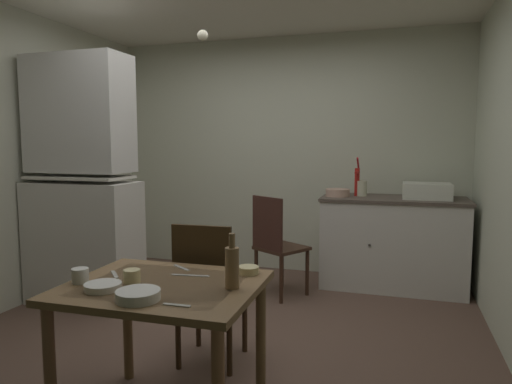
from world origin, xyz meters
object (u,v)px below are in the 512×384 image
chair_far_side (209,290)px  chair_by_counter (276,244)px  hutch_cabinet (82,190)px  dining_table (163,304)px  sink_basin (427,191)px  mixing_bowl_counter (338,193)px  serving_bowl_wide (138,295)px  mug_dark (80,276)px  hand_pump (357,179)px  glass_bottle (232,266)px

chair_far_side → chair_by_counter: bearing=87.1°
chair_far_side → chair_by_counter: (0.07, 1.42, 0.01)m
hutch_cabinet → dining_table: hutch_cabinet is taller
sink_basin → mixing_bowl_counter: bearing=-176.6°
serving_bowl_wide → mug_dark: (-0.42, 0.14, 0.01)m
chair_by_counter → hutch_cabinet: bearing=-157.5°
hand_pump → dining_table: 2.82m
serving_bowl_wide → mug_dark: 0.44m
hutch_cabinet → mug_dark: (1.14, -1.49, -0.26)m
chair_far_side → glass_bottle: size_ratio=3.46×
dining_table → serving_bowl_wide: serving_bowl_wide is taller
chair_far_side → serving_bowl_wide: bearing=-87.8°
glass_bottle → chair_by_counter: bearing=98.6°
chair_by_counter → mug_dark: (-0.46, -2.15, 0.26)m
mixing_bowl_counter → chair_far_side: mixing_bowl_counter is taller
mixing_bowl_counter → serving_bowl_wide: size_ratio=1.19×
chair_by_counter → sink_basin: bearing=24.6°
dining_table → hutch_cabinet: bearing=138.2°
serving_bowl_wide → mug_dark: size_ratio=2.41×
serving_bowl_wide → glass_bottle: glass_bottle is taller
mixing_bowl_counter → glass_bottle: (-0.18, -2.56, -0.10)m
hutch_cabinet → serving_bowl_wide: bearing=-46.4°
mixing_bowl_counter → glass_bottle: glass_bottle is taller
mixing_bowl_counter → serving_bowl_wide: mixing_bowl_counter is taller
chair_by_counter → serving_bowl_wide: chair_by_counter is taller
hand_pump → serving_bowl_wide: size_ratio=1.95×
mixing_bowl_counter → chair_by_counter: mixing_bowl_counter is taller
chair_far_side → mug_dark: bearing=-117.7°
dining_table → chair_far_side: chair_far_side is taller
serving_bowl_wide → glass_bottle: bearing=40.0°
sink_basin → mixing_bowl_counter: (-0.84, -0.05, -0.04)m
mug_dark → chair_by_counter: bearing=78.1°
dining_table → serving_bowl_wide: 0.28m
chair_far_side → glass_bottle: 0.77m
mixing_bowl_counter → glass_bottle: bearing=-94.0°
dining_table → chair_by_counter: size_ratio=1.03×
hand_pump → glass_bottle: (-0.36, -2.66, -0.23)m
serving_bowl_wide → sink_basin: bearing=64.9°
mixing_bowl_counter → mug_dark: 2.88m
dining_table → chair_by_counter: 2.05m
mug_dark → glass_bottle: bearing=11.0°
hutch_cabinet → chair_far_side: size_ratio=2.33×
hutch_cabinet → chair_far_side: 1.78m
mixing_bowl_counter → glass_bottle: size_ratio=0.88×
dining_table → sink_basin: bearing=62.6°
hand_pump → mixing_bowl_counter: hand_pump is taller
mixing_bowl_counter → serving_bowl_wide: bearing=-100.4°
mixing_bowl_counter → mug_dark: (-0.94, -2.71, -0.17)m
sink_basin → dining_table: size_ratio=0.45×
hutch_cabinet → mixing_bowl_counter: 2.41m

